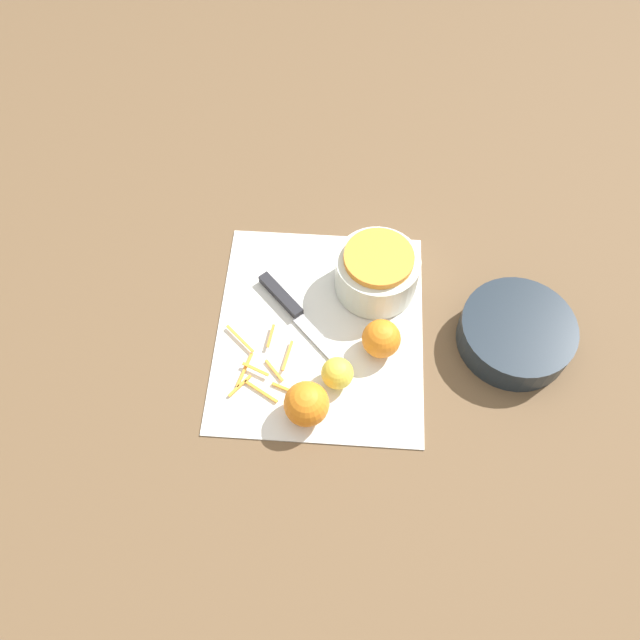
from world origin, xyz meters
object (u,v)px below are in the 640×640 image
object	(u,v)px
orange_left	(307,404)
lemon	(337,373)
bowl_speckled	(377,271)
knife	(288,304)
orange_right	(381,339)
bowl_dark	(516,332)

from	to	relation	value
orange_left	lemon	distance (m)	0.08
lemon	bowl_speckled	bearing A→B (deg)	163.00
knife	orange_right	xyz separation A→B (m)	(0.08, 0.17, 0.03)
knife	orange_left	bearing A→B (deg)	-30.02
bowl_speckled	orange_left	bearing A→B (deg)	-22.37
knife	bowl_speckled	bearing A→B (deg)	65.92
bowl_dark	knife	xyz separation A→B (m)	(-0.04, -0.40, -0.02)
knife	orange_left	xyz separation A→B (m)	(0.21, 0.05, 0.03)
bowl_speckled	bowl_dark	world-z (taller)	bowl_speckled
bowl_dark	orange_left	bearing A→B (deg)	-65.10
orange_right	lemon	bearing A→B (deg)	-46.91
orange_left	orange_right	size ratio (longest dim) A/B	1.11
bowl_speckled	orange_right	distance (m)	0.13
bowl_dark	lemon	world-z (taller)	lemon
bowl_speckled	bowl_dark	xyz separation A→B (m)	(0.10, 0.25, -0.02)
bowl_dark	lemon	xyz separation A→B (m)	(0.10, -0.31, 0.00)
bowl_dark	orange_right	xyz separation A→B (m)	(0.03, -0.24, 0.01)
knife	lemon	distance (m)	0.17
orange_left	lemon	xyz separation A→B (m)	(-0.06, 0.05, -0.01)
knife	orange_right	size ratio (longest dim) A/B	2.73
lemon	orange_left	bearing A→B (deg)	-36.84
bowl_speckled	orange_left	distance (m)	0.28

